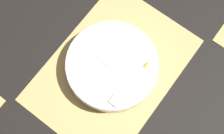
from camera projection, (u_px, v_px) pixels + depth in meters
name	position (u px, v px, depth m)	size (l,w,h in m)	color
ground_plane	(112.00, 70.00, 0.96)	(6.00, 6.00, 0.00)	black
bamboo_mat_center	(112.00, 70.00, 0.96)	(0.50, 0.35, 0.01)	tan
fruit_salad_bowl	(112.00, 66.00, 0.92)	(0.28, 0.28, 0.07)	silver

